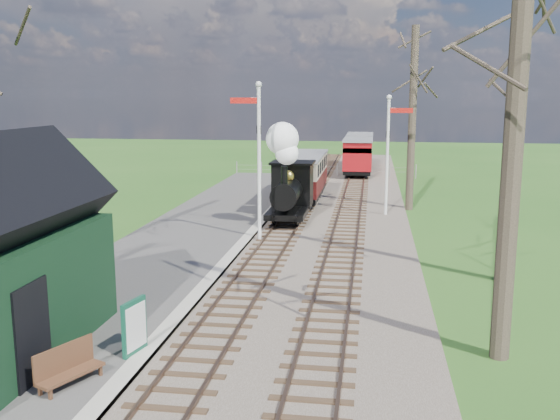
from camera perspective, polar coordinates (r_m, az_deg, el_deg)
The scene contains 17 objects.
distant_hills at distance 75.22m, azimuth 6.44°, elevation -6.49°, with size 114.40×48.00×22.02m.
ballast_bed at distance 30.17m, azimuth 3.91°, elevation -0.35°, with size 8.00×60.00×0.10m, color brown.
track_near at distance 30.29m, azimuth 1.46°, elevation -0.19°, with size 1.60×60.00×0.15m.
track_far at distance 30.09m, azimuth 6.38°, elevation -0.32°, with size 1.60×60.00×0.15m.
platform at distance 23.37m, azimuth -9.54°, elevation -3.56°, with size 5.00×44.00×0.20m, color #474442.
coping_strip at distance 22.77m, azimuth -4.02°, elevation -3.80°, with size 0.40×44.00×0.21m, color #B2AD9E.
semaphore_near at distance 24.03m, azimuth -2.09°, elevation 5.49°, with size 1.22×0.24×6.22m.
semaphore_far at distance 29.64m, azimuth 9.95°, elevation 5.77°, with size 1.22×0.24×5.72m.
bare_trees at distance 17.79m, azimuth 1.11°, elevation 8.84°, with size 15.51×22.39×12.00m.
fence_line at distance 43.97m, azimuth 4.09°, elevation 3.74°, with size 12.60×0.08×1.00m.
locomotive at distance 27.52m, azimuth 0.82°, elevation 2.82°, with size 1.77×4.12×4.41m.
coach at distance 33.56m, azimuth 2.21°, elevation 3.27°, with size 2.06×7.06×2.17m.
red_carriage_a at distance 44.33m, azimuth 7.14°, elevation 4.95°, with size 2.03×5.03×2.14m.
red_carriage_b at distance 49.80m, azimuth 7.30°, elevation 5.55°, with size 2.03×5.03×2.14m.
sign_board at distance 14.04m, azimuth -13.15°, elevation -10.33°, with size 0.27×0.82×1.20m.
bench at distance 13.07m, azimuth -18.89°, elevation -13.34°, with size 0.93×1.42×0.79m.
person at distance 13.68m, azimuth -22.50°, elevation -11.11°, with size 0.49×0.32×1.35m, color #1A222F.
Camera 1 is at (3.61, -7.54, 5.73)m, focal length 40.00 mm.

